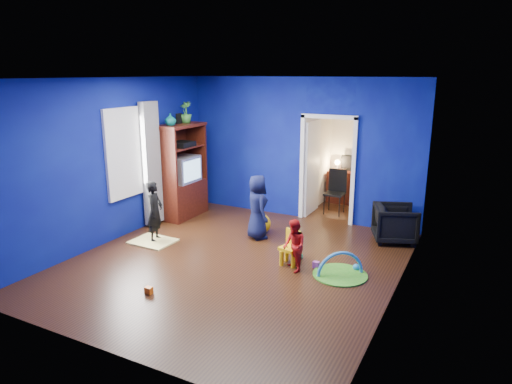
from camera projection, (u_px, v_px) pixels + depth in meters
The scene contains 32 objects.
floor at pixel (234, 263), 7.38m from camera, with size 5.00×5.50×0.01m, color black.
ceiling at pixel (232, 78), 6.64m from camera, with size 5.00×5.50×0.01m, color white.
wall_back at pixel (300, 149), 9.37m from camera, with size 5.00×0.02×2.90m, color #090D68.
wall_front at pixel (98, 228), 4.64m from camera, with size 5.00×0.02×2.90m, color #090D68.
wall_left at pixel (112, 161), 8.11m from camera, with size 0.02×5.50×2.90m, color #090D68.
wall_right at pixel (400, 195), 5.90m from camera, with size 0.02×5.50×2.90m, color #090D68.
alcove at pixel (341, 154), 9.91m from camera, with size 1.00×1.75×2.50m, color silver, non-canonical shape.
armchair at pixel (395, 223), 8.23m from camera, with size 0.72×0.74×0.67m, color black.
child_black at pixel (155, 211), 8.20m from camera, with size 0.41×0.27×1.12m, color black.
child_navy at pixel (257, 207), 8.33m from camera, with size 0.58×0.38×1.19m, color #0E1436.
toddler_red at pixel (294, 246), 6.97m from camera, with size 0.40×0.31×0.82m, color red.
vase at pixel (170, 119), 9.00m from camera, with size 0.23×0.23×0.24m, color #0D656B.
potted_plant at pixel (186, 112), 9.43m from camera, with size 0.25×0.25×0.44m, color #39832F.
tv_armoire at pixel (182, 171), 9.54m from camera, with size 0.58×1.14×1.96m, color #3D0E0A.
crt_tv at pixel (183, 169), 9.51m from camera, with size 0.46×0.70×0.54m, color silver.
yellow_blanket at pixel (153, 241), 8.25m from camera, with size 0.75×0.60×0.03m, color #F2E07A.
hopper_ball at pixel (261, 224), 8.67m from camera, with size 0.38×0.38×0.38m, color yellow.
kid_chair at pixel (290, 250), 7.25m from camera, with size 0.28×0.28×0.50m, color yellow.
play_mat at pixel (340, 275), 6.91m from camera, with size 0.82×0.82×0.02m, color #489C23.
toy_arch at pixel (340, 274), 6.91m from camera, with size 0.74×0.74×0.05m, color #3F8CD8.
window_left at pixel (126, 153), 8.38m from camera, with size 0.03×0.95×1.55m, color white.
curtain at pixel (151, 164), 8.88m from camera, with size 0.14×0.42×2.40m, color slate.
doorway at pixel (327, 171), 9.20m from camera, with size 1.16×0.10×2.10m, color white.
study_desk at pixel (347, 187), 10.67m from camera, with size 0.88×0.44×0.75m, color #3D140A.
desk_monitor at pixel (350, 162), 10.63m from camera, with size 0.40×0.05×0.32m, color black.
desk_lamp at pixel (337, 162), 10.71m from camera, with size 0.14×0.14×0.14m, color #FFD88C.
folding_chair at pixel (335, 193), 9.83m from camera, with size 0.40×0.40×0.92m, color black.
book_shelf at pixel (352, 116), 10.35m from camera, with size 0.88×0.24×0.04m, color white.
toy_0 at pixel (356, 267), 7.07m from camera, with size 0.11×0.11×0.11m, color #238DC6.
toy_1 at pixel (149, 290), 6.33m from camera, with size 0.10×0.08×0.10m, color #FA610D.
toy_2 at pixel (300, 256), 7.51m from camera, with size 0.11×0.11×0.11m, color green.
toy_3 at pixel (316, 265), 7.17m from camera, with size 0.10×0.08×0.10m, color #C54AAF.
Camera 1 is at (3.45, -5.92, 2.99)m, focal length 32.00 mm.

